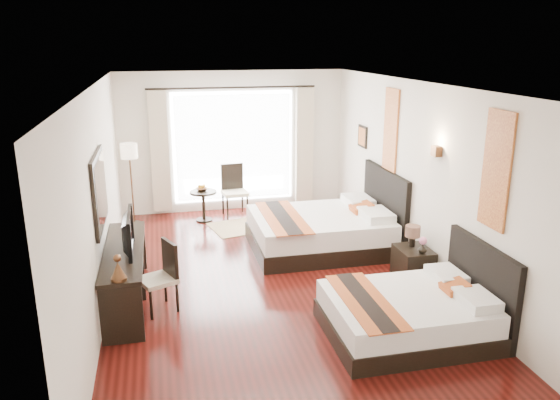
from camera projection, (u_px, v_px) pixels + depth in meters
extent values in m
cube|color=#330D09|center=(272.00, 284.00, 7.83)|extent=(4.50, 7.50, 0.01)
cube|color=white|center=(271.00, 86.00, 7.04)|extent=(4.50, 7.50, 0.02)
cube|color=silver|center=(423.00, 181.00, 7.90)|extent=(0.01, 7.50, 2.80)
cube|color=silver|center=(99.00, 200.00, 6.96)|extent=(0.01, 7.50, 2.80)
cube|color=silver|center=(233.00, 142.00, 10.94)|extent=(4.50, 0.01, 2.80)
cube|color=silver|center=(378.00, 323.00, 3.92)|extent=(4.50, 0.01, 2.80)
cube|color=white|center=(233.00, 147.00, 10.95)|extent=(2.40, 0.02, 2.20)
cube|color=white|center=(234.00, 148.00, 10.90)|extent=(2.30, 0.02, 2.10)
cube|color=#B9A990|center=(160.00, 152.00, 10.56)|extent=(0.35, 0.14, 2.35)
cube|color=#B9A990|center=(304.00, 146.00, 11.17)|extent=(0.35, 0.14, 2.35)
cube|color=maroon|center=(496.00, 170.00, 6.13)|extent=(0.03, 0.50, 1.35)
cube|color=maroon|center=(391.00, 131.00, 8.84)|extent=(0.03, 0.50, 1.35)
cube|color=#472C19|center=(436.00, 151.00, 7.35)|extent=(0.10, 0.14, 0.14)
cube|color=black|center=(99.00, 191.00, 6.81)|extent=(0.04, 1.25, 0.95)
cube|color=white|center=(101.00, 191.00, 6.82)|extent=(0.01, 1.12, 0.82)
cube|color=black|center=(405.00, 326.00, 6.44)|extent=(1.83, 1.43, 0.22)
cube|color=white|center=(406.00, 307.00, 6.37)|extent=(1.77, 1.39, 0.27)
cube|color=black|center=(481.00, 286.00, 6.52)|extent=(0.08, 1.43, 1.07)
cube|color=#AF521C|center=(365.00, 301.00, 6.22)|extent=(0.49, 1.49, 0.02)
cube|color=black|center=(319.00, 241.00, 9.10)|extent=(2.21, 1.73, 0.27)
cube|color=white|center=(319.00, 224.00, 9.02)|extent=(2.15, 1.69, 0.32)
cube|color=black|center=(385.00, 207.00, 9.20)|extent=(0.08, 1.73, 1.30)
cube|color=#AF521C|center=(283.00, 217.00, 8.84)|extent=(0.59, 1.79, 0.02)
cube|color=black|center=(413.00, 266.00, 7.76)|extent=(0.45, 0.55, 0.53)
cylinder|color=black|center=(412.00, 242.00, 7.77)|extent=(0.09, 0.09, 0.18)
cylinder|color=#462E21|center=(413.00, 231.00, 7.72)|extent=(0.21, 0.21, 0.16)
imported|color=black|center=(422.00, 251.00, 7.51)|extent=(0.16, 0.16, 0.13)
cube|color=black|center=(126.00, 275.00, 7.19)|extent=(0.50, 2.20, 0.76)
imported|color=black|center=(123.00, 233.00, 6.92)|extent=(0.12, 0.88, 0.51)
cube|color=beige|center=(157.00, 280.00, 6.94)|extent=(0.55, 0.55, 0.06)
cube|color=black|center=(170.00, 258.00, 6.98)|extent=(0.20, 0.38, 0.47)
cylinder|color=black|center=(135.00, 223.00, 10.39)|extent=(0.23, 0.23, 0.03)
cylinder|color=#472C19|center=(132.00, 189.00, 10.20)|extent=(0.03, 0.03, 1.31)
cylinder|color=beige|center=(129.00, 151.00, 10.00)|extent=(0.31, 0.31, 0.27)
cylinder|color=black|center=(204.00, 206.00, 10.49)|extent=(0.51, 0.51, 0.59)
imported|color=#4A381A|center=(202.00, 189.00, 10.42)|extent=(0.29, 0.29, 0.05)
cube|color=beige|center=(235.00, 193.00, 10.73)|extent=(0.52, 0.52, 0.06)
cube|color=black|center=(232.00, 176.00, 10.84)|extent=(0.44, 0.09, 0.53)
cube|color=tan|center=(248.00, 226.00, 10.25)|extent=(1.53, 1.21, 0.01)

